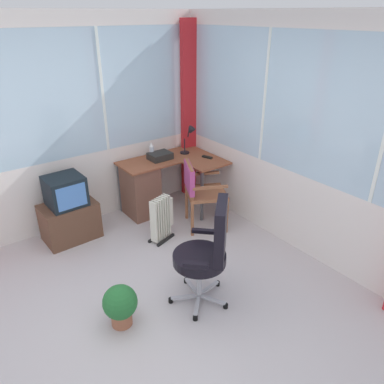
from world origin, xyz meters
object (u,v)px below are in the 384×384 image
object	(u,v)px
desk	(145,186)
tv_remote	(207,157)
paper_tray	(160,156)
office_chair	(209,248)
spray_bottle	(152,150)
wooden_armchair	(197,186)
space_heater	(162,218)
desk_lamp	(191,135)
potted_plant	(120,304)
tv_on_stand	(69,212)

from	to	relation	value
desk	tv_remote	size ratio (longest dim) A/B	8.50
paper_tray	office_chair	xyz separation A→B (m)	(-0.69, -1.91, -0.17)
spray_bottle	wooden_armchair	world-z (taller)	spray_bottle
spray_bottle	tv_remote	bearing A→B (deg)	-37.90
desk	space_heater	bearing A→B (deg)	-104.42
wooden_armchair	space_heater	distance (m)	0.60
space_heater	desk	bearing A→B (deg)	75.58
desk	tv_remote	bearing A→B (deg)	-22.50
tv_remote	wooden_armchair	distance (m)	0.62
desk	office_chair	size ratio (longest dim) A/B	1.19
office_chair	spray_bottle	bearing A→B (deg)	72.75
desk_lamp	space_heater	bearing A→B (deg)	-144.76
office_chair	space_heater	world-z (taller)	office_chair
desk	spray_bottle	world-z (taller)	spray_bottle
desk	wooden_armchair	size ratio (longest dim) A/B	1.45
space_heater	potted_plant	world-z (taller)	space_heater
tv_on_stand	potted_plant	distance (m)	1.68
spray_bottle	paper_tray	distance (m)	0.15
wooden_armchair	tv_remote	bearing A→B (deg)	39.51
paper_tray	desk	bearing A→B (deg)	-176.85
desk	tv_on_stand	bearing A→B (deg)	-179.64
desk_lamp	office_chair	size ratio (longest dim) A/B	0.38
tv_remote	spray_bottle	world-z (taller)	spray_bottle
space_heater	desk_lamp	bearing A→B (deg)	35.24
tv_remote	space_heater	distance (m)	1.15
paper_tray	desk_lamp	bearing A→B (deg)	-7.17
office_chair	tv_on_stand	size ratio (longest dim) A/B	1.30
space_heater	potted_plant	xyz separation A→B (m)	(-1.06, -0.97, -0.06)
desk	paper_tray	xyz separation A→B (m)	(0.26, 0.01, 0.38)
desk	space_heater	distance (m)	0.73
spray_bottle	paper_tray	world-z (taller)	spray_bottle
tv_remote	paper_tray	xyz separation A→B (m)	(-0.55, 0.35, 0.03)
desk_lamp	space_heater	distance (m)	1.34
desk	potted_plant	world-z (taller)	desk
wooden_armchair	paper_tray	bearing A→B (deg)	96.54
desk_lamp	spray_bottle	size ratio (longest dim) A/B	1.91
desk_lamp	tv_remote	world-z (taller)	desk_lamp
spray_bottle	space_heater	world-z (taller)	spray_bottle
wooden_armchair	tv_on_stand	bearing A→B (deg)	153.55
tv_remote	tv_on_stand	distance (m)	1.95
tv_on_stand	potted_plant	world-z (taller)	tv_on_stand
tv_remote	space_heater	xyz separation A→B (m)	(-0.99, -0.37, -0.46)
wooden_armchair	office_chair	size ratio (longest dim) A/B	0.82
paper_tray	wooden_armchair	world-z (taller)	wooden_armchair
office_chair	potted_plant	size ratio (longest dim) A/B	2.64
tv_remote	spray_bottle	xyz separation A→B (m)	(-0.60, 0.47, 0.09)
office_chair	wooden_armchair	bearing A→B (deg)	56.78
tv_on_stand	space_heater	xyz separation A→B (m)	(0.90, -0.69, -0.08)
paper_tray	wooden_armchair	xyz separation A→B (m)	(0.08, -0.73, -0.21)
paper_tray	potted_plant	world-z (taller)	paper_tray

